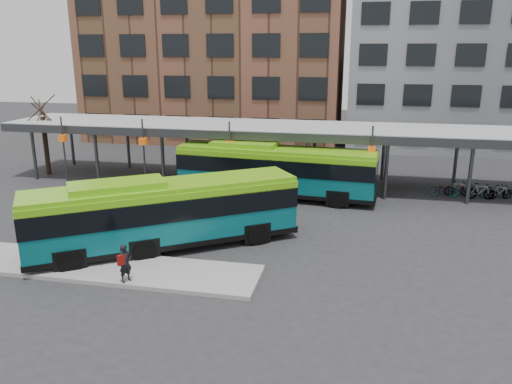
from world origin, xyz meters
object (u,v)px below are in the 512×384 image
(bus_front, at_px, (164,212))
(tree, at_px, (46,143))
(bus_rear, at_px, (275,169))
(pedestrian, at_px, (125,263))

(bus_front, bearing_deg, tree, 105.55)
(bus_rear, bearing_deg, tree, 177.61)
(tree, xyz_separation_m, bus_rear, (18.01, -2.38, -0.61))
(tree, relative_size, bus_front, 0.47)
(pedestrian, bearing_deg, tree, 70.98)
(tree, height_order, bus_front, tree)
(bus_rear, bearing_deg, bus_front, -105.47)
(tree, bearing_deg, bus_front, -40.19)
(tree, height_order, bus_rear, tree)
(tree, distance_m, bus_front, 18.79)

